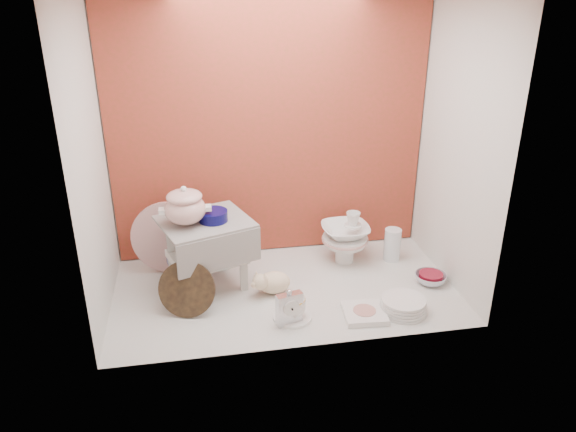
% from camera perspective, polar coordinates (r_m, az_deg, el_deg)
% --- Properties ---
extents(ground, '(1.80, 1.80, 0.00)m').
position_cam_1_polar(ground, '(3.00, -0.31, -7.54)').
color(ground, silver).
rests_on(ground, ground).
extents(niche_shell, '(1.86, 1.03, 1.53)m').
position_cam_1_polar(niche_shell, '(2.81, -0.99, 10.86)').
color(niche_shell, '#A8322A').
rests_on(niche_shell, ground).
extents(step_stool, '(0.54, 0.50, 0.39)m').
position_cam_1_polar(step_stool, '(2.97, -8.32, -3.84)').
color(step_stool, silver).
rests_on(step_stool, ground).
extents(soup_tureen, '(0.27, 0.27, 0.21)m').
position_cam_1_polar(soup_tureen, '(2.81, -10.52, 1.07)').
color(soup_tureen, white).
rests_on(soup_tureen, step_stool).
extents(cobalt_bowl, '(0.18, 0.18, 0.05)m').
position_cam_1_polar(cobalt_bowl, '(2.87, -7.67, 0.02)').
color(cobalt_bowl, '#0A0947').
rests_on(cobalt_bowl, step_stool).
extents(floral_platter, '(0.42, 0.10, 0.41)m').
position_cam_1_polar(floral_platter, '(3.15, -12.13, -2.19)').
color(floral_platter, white).
rests_on(floral_platter, ground).
extents(blue_white_vase, '(0.31, 0.31, 0.27)m').
position_cam_1_polar(blue_white_vase, '(3.14, -10.10, -3.63)').
color(blue_white_vase, silver).
rests_on(blue_white_vase, ground).
extents(lacquer_tray, '(0.30, 0.18, 0.27)m').
position_cam_1_polar(lacquer_tray, '(2.78, -10.33, -7.39)').
color(lacquer_tray, black).
rests_on(lacquer_tray, ground).
extents(mantel_clock, '(0.13, 0.07, 0.19)m').
position_cam_1_polar(mantel_clock, '(2.68, 0.13, -9.34)').
color(mantel_clock, silver).
rests_on(mantel_clock, ground).
extents(plush_pig, '(0.22, 0.15, 0.13)m').
position_cam_1_polar(plush_pig, '(2.94, -1.46, -6.79)').
color(plush_pig, beige).
rests_on(plush_pig, ground).
extents(teacup_saucer, '(0.25, 0.25, 0.01)m').
position_cam_1_polar(teacup_saucer, '(2.77, 0.45, -10.33)').
color(teacup_saucer, white).
rests_on(teacup_saucer, ground).
extents(gold_rim_teacup, '(0.17, 0.17, 0.10)m').
position_cam_1_polar(gold_rim_teacup, '(2.73, 0.45, -9.31)').
color(gold_rim_teacup, white).
rests_on(gold_rim_teacup, teacup_saucer).
extents(lattice_dish, '(0.22, 0.22, 0.03)m').
position_cam_1_polar(lattice_dish, '(2.81, 7.83, -9.83)').
color(lattice_dish, white).
rests_on(lattice_dish, ground).
extents(dinner_plate_stack, '(0.26, 0.26, 0.07)m').
position_cam_1_polar(dinner_plate_stack, '(2.86, 11.73, -8.93)').
color(dinner_plate_stack, white).
rests_on(dinner_plate_stack, ground).
extents(crystal_bowl, '(0.19, 0.19, 0.05)m').
position_cam_1_polar(crystal_bowl, '(3.14, 14.40, -6.23)').
color(crystal_bowl, silver).
rests_on(crystal_bowl, ground).
extents(clear_glass_vase, '(0.11, 0.11, 0.19)m').
position_cam_1_polar(clear_glass_vase, '(3.30, 10.64, -2.90)').
color(clear_glass_vase, silver).
rests_on(clear_glass_vase, ground).
extents(porcelain_tower, '(0.34, 0.34, 0.31)m').
position_cam_1_polar(porcelain_tower, '(3.22, 5.87, -2.15)').
color(porcelain_tower, white).
rests_on(porcelain_tower, ground).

